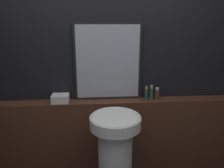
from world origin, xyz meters
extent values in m
cube|color=black|center=(0.00, 1.36, 1.25)|extent=(8.00, 0.06, 2.50)
cube|color=#512D1E|center=(0.00, 1.24, 0.44)|extent=(2.75, 0.18, 0.88)
cylinder|color=white|center=(-0.01, 0.77, 0.40)|extent=(0.32, 0.32, 0.79)
cylinder|color=white|center=(-0.01, 0.77, 0.85)|extent=(0.47, 0.47, 0.10)
torus|color=white|center=(-0.01, 0.77, 0.90)|extent=(0.46, 0.46, 0.02)
cube|color=black|center=(-0.04, 1.31, 1.30)|extent=(0.73, 0.03, 0.84)
cube|color=#B2BCC6|center=(-0.04, 1.31, 1.30)|extent=(0.68, 0.02, 0.79)
cube|color=white|center=(-0.56, 1.24, 0.93)|extent=(0.18, 0.15, 0.08)
cylinder|color=#2D4C3D|center=(0.39, 1.24, 0.95)|extent=(0.04, 0.04, 0.13)
cylinder|color=tan|center=(0.39, 1.24, 1.03)|extent=(0.03, 0.03, 0.03)
cylinder|color=#2D4C3D|center=(0.44, 1.24, 0.95)|extent=(0.04, 0.04, 0.14)
cylinder|color=tan|center=(0.44, 1.24, 1.03)|extent=(0.03, 0.03, 0.03)
cylinder|color=#4C3823|center=(0.51, 1.24, 0.94)|extent=(0.05, 0.05, 0.11)
cylinder|color=silver|center=(0.51, 1.24, 1.01)|extent=(0.04, 0.04, 0.02)
camera|label=1|loc=(-0.18, -1.04, 1.71)|focal=35.00mm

